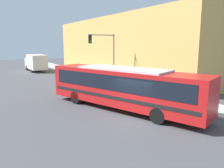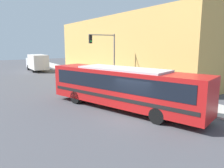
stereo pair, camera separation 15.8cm
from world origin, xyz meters
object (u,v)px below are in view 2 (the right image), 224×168
Objects in this scene: delivery_truck at (37,62)px; traffic_light_pole at (106,50)px; pedestrian_mid_block at (146,82)px; pedestrian_near_corner at (140,81)px; parking_meter at (129,79)px; city_bus at (122,86)px; fire_hydrant at (157,92)px.

delivery_truck is 1.20× the size of traffic_light_pole.
delivery_truck is at bearing 103.07° from pedestrian_mid_block.
pedestrian_near_corner is 1.00× the size of pedestrian_mid_block.
delivery_truck is 4.23× the size of pedestrian_mid_block.
traffic_light_pole is (3.44, -17.98, 2.44)m from delivery_truck.
delivery_truck is 23.35m from pedestrian_mid_block.
pedestrian_near_corner reaches higher than parking_meter.
city_bus is at bearing -129.89° from parking_meter.
fire_hydrant is 4.34m from parking_meter.
fire_hydrant is 3.26m from pedestrian_near_corner.
city_bus is 7.70× the size of pedestrian_mid_block.
city_bus is at bearing -113.37° from traffic_light_pole.
pedestrian_near_corner reaches higher than fire_hydrant.
traffic_light_pole is 4.27× the size of parking_meter.
pedestrian_near_corner is (1.58, -4.18, -3.05)m from traffic_light_pole.
city_bus is 1.82× the size of delivery_truck.
city_bus is 4.95m from fire_hydrant.
parking_meter is 0.82× the size of pedestrian_mid_block.
fire_hydrant is (4.36, -25.33, -1.02)m from delivery_truck.
parking_meter is 0.82× the size of pedestrian_near_corner.
parking_meter is (4.36, -21.02, -0.53)m from delivery_truck.
city_bus is 9.62m from traffic_light_pole.
fire_hydrant is at bearing -90.00° from parking_meter.
pedestrian_mid_block is at bearing -65.20° from pedestrian_near_corner.
pedestrian_near_corner is at bearing 78.46° from fire_hydrant.
pedestrian_near_corner is at bearing -69.34° from traffic_light_pole.
city_bus reaches higher than fire_hydrant.
fire_hydrant is at bearing -3.92° from city_bus.
fire_hydrant is 0.62× the size of parking_meter.
delivery_truck is at bearing 99.78° from fire_hydrant.
traffic_light_pole reaches higher than fire_hydrant.
pedestrian_near_corner is at bearing 114.80° from pedestrian_mid_block.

